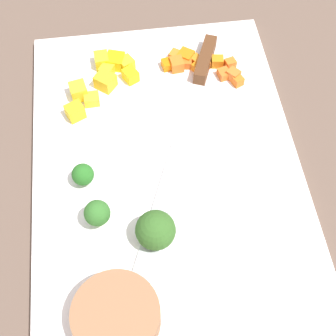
{
  "coord_description": "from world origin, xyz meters",
  "views": [
    {
      "loc": [
        0.29,
        -0.04,
        0.49
      ],
      "look_at": [
        0.0,
        0.0,
        0.02
      ],
      "focal_mm": 52.1,
      "sensor_mm": 36.0,
      "label": 1
    }
  ],
  "objects": [
    {
      "name": "pepper_dice_3",
      "position": [
        -0.16,
        -0.06,
        0.02
      ],
      "size": [
        0.02,
        0.02,
        0.01
      ],
      "primitive_type": "cube",
      "rotation": [
        0.0,
        0.0,
        2.58
      ],
      "color": "yellow",
      "rests_on": "cutting_board"
    },
    {
      "name": "broccoli_floret_2",
      "position": [
        0.0,
        -0.1,
        0.03
      ],
      "size": [
        0.03,
        0.03,
        0.03
      ],
      "color": "#95B05B",
      "rests_on": "cutting_board"
    },
    {
      "name": "carrot_dice_0",
      "position": [
        -0.16,
        0.05,
        0.02
      ],
      "size": [
        0.01,
        0.02,
        0.01
      ],
      "primitive_type": "cube",
      "rotation": [
        0.0,
        0.0,
        1.43
      ],
      "color": "orange",
      "rests_on": "cutting_board"
    },
    {
      "name": "carrot_dice_1",
      "position": [
        -0.16,
        0.06,
        0.02
      ],
      "size": [
        0.02,
        0.02,
        0.01
      ],
      "primitive_type": "cube",
      "rotation": [
        0.0,
        0.0,
        2.25
      ],
      "color": "orange",
      "rests_on": "cutting_board"
    },
    {
      "name": "pepper_dice_8",
      "position": [
        -0.15,
        -0.03,
        0.02
      ],
      "size": [
        0.02,
        0.02,
        0.02
      ],
      "primitive_type": "cube",
      "rotation": [
        0.0,
        0.0,
        0.5
      ],
      "color": "yellow",
      "rests_on": "cutting_board"
    },
    {
      "name": "prep_bowl",
      "position": [
        0.16,
        -0.07,
        0.03
      ],
      "size": [
        0.08,
        0.08,
        0.03
      ],
      "primitive_type": "cylinder",
      "color": "#996846",
      "rests_on": "cutting_board"
    },
    {
      "name": "carrot_dice_3",
      "position": [
        -0.17,
        0.05,
        0.02
      ],
      "size": [
        0.03,
        0.03,
        0.01
      ],
      "primitive_type": "cube",
      "rotation": [
        0.0,
        0.0,
        2.51
      ],
      "color": "orange",
      "rests_on": "cutting_board"
    },
    {
      "name": "carrot_dice_10",
      "position": [
        -0.15,
        0.1,
        0.02
      ],
      "size": [
        0.01,
        0.02,
        0.01
      ],
      "primitive_type": "cube",
      "rotation": [
        0.0,
        0.0,
        1.84
      ],
      "color": "orange",
      "rests_on": "cutting_board"
    },
    {
      "name": "carrot_dice_8",
      "position": [
        -0.12,
        0.11,
        0.02
      ],
      "size": [
        0.02,
        0.02,
        0.01
      ],
      "primitive_type": "cube",
      "rotation": [
        0.0,
        0.0,
        0.42
      ],
      "color": "orange",
      "rests_on": "cutting_board"
    },
    {
      "name": "carrot_dice_9",
      "position": [
        -0.16,
        0.02,
        0.02
      ],
      "size": [
        0.02,
        0.02,
        0.01
      ],
      "primitive_type": "cube",
      "rotation": [
        0.0,
        0.0,
        0.16
      ],
      "color": "orange",
      "rests_on": "cutting_board"
    },
    {
      "name": "pepper_dice_1",
      "position": [
        -0.13,
        -0.1,
        0.02
      ],
      "size": [
        0.02,
        0.02,
        0.02
      ],
      "primitive_type": "cube",
      "rotation": [
        0.0,
        0.0,
        0.21
      ],
      "color": "yellow",
      "rests_on": "cutting_board"
    },
    {
      "name": "broccoli_floret_1",
      "position": [
        0.05,
        -0.08,
        0.03
      ],
      "size": [
        0.03,
        0.03,
        0.04
      ],
      "color": "#8AB760",
      "rests_on": "cutting_board"
    },
    {
      "name": "pepper_dice_5",
      "position": [
        -0.17,
        -0.05,
        0.02
      ],
      "size": [
        0.03,
        0.03,
        0.02
      ],
      "primitive_type": "cube",
      "rotation": [
        0.0,
        0.0,
        1.24
      ],
      "color": "yellow",
      "rests_on": "cutting_board"
    },
    {
      "name": "carrot_dice_11",
      "position": [
        -0.14,
        0.09,
        0.02
      ],
      "size": [
        0.02,
        0.02,
        0.01
      ],
      "primitive_type": "cube",
      "rotation": [
        0.0,
        0.0,
        0.24
      ],
      "color": "orange",
      "rests_on": "cutting_board"
    },
    {
      "name": "cutting_board",
      "position": [
        0.0,
        0.0,
        0.01
      ],
      "size": [
        0.47,
        0.31,
        0.01
      ],
      "primitive_type": "cube",
      "color": "white",
      "rests_on": "ground_plane"
    },
    {
      "name": "carrot_dice_7",
      "position": [
        -0.16,
        0.03,
        0.02
      ],
      "size": [
        0.02,
        0.02,
        0.02
      ],
      "primitive_type": "cube",
      "rotation": [
        0.0,
        0.0,
        0.11
      ],
      "color": "orange",
      "rests_on": "cutting_board"
    },
    {
      "name": "pepper_dice_7",
      "position": [
        -0.18,
        -0.06,
        0.02
      ],
      "size": [
        0.02,
        0.02,
        0.02
      ],
      "primitive_type": "cube",
      "rotation": [
        0.0,
        0.0,
        0.06
      ],
      "color": "yellow",
      "rests_on": "cutting_board"
    },
    {
      "name": "carrot_dice_4",
      "position": [
        -0.15,
        0.06,
        0.02
      ],
      "size": [
        0.02,
        0.02,
        0.01
      ],
      "primitive_type": "cube",
      "rotation": [
        0.0,
        0.0,
        0.68
      ],
      "color": "orange",
      "rests_on": "cutting_board"
    },
    {
      "name": "pepper_dice_4",
      "position": [
        -0.14,
        -0.06,
        0.02
      ],
      "size": [
        0.03,
        0.03,
        0.02
      ],
      "primitive_type": "cube",
      "rotation": [
        0.0,
        0.0,
        0.88
      ],
      "color": "yellow",
      "rests_on": "cutting_board"
    },
    {
      "name": "pepper_dice_0",
      "position": [
        -0.11,
        -0.08,
        0.02
      ],
      "size": [
        0.02,
        0.02,
        0.01
      ],
      "primitive_type": "cube",
      "rotation": [
        0.0,
        0.0,
        1.6
      ],
      "color": "yellow",
      "rests_on": "cutting_board"
    },
    {
      "name": "carrot_dice_5",
      "position": [
        -0.17,
        0.03,
        0.02
      ],
      "size": [
        0.02,
        0.02,
        0.01
      ],
      "primitive_type": "cube",
      "rotation": [
        0.0,
        0.0,
        2.53
      ],
      "color": "orange",
      "rests_on": "cutting_board"
    },
    {
      "name": "ground_plane",
      "position": [
        0.0,
        0.0,
        0.0
      ],
      "size": [
        4.0,
        4.0,
        0.0
      ],
      "primitive_type": "plane",
      "color": "brown"
    },
    {
      "name": "pepper_dice_2",
      "position": [
        -0.1,
        -0.1,
        0.02
      ],
      "size": [
        0.03,
        0.03,
        0.02
      ],
      "primitive_type": "cube",
      "rotation": [
        0.0,
        0.0,
        2.01
      ],
      "color": "yellow",
      "rests_on": "cutting_board"
    },
    {
      "name": "carrot_dice_2",
      "position": [
        -0.16,
        0.07,
        0.02
      ],
      "size": [
        0.02,
        0.01,
        0.01
      ],
      "primitive_type": "cube",
      "rotation": [
        0.0,
        0.0,
        2.96
      ],
      "color": "orange",
      "rests_on": "cutting_board"
    },
    {
      "name": "chef_knife",
      "position": [
        -0.08,
        0.04,
        0.02
      ],
      "size": [
        0.35,
        0.15,
        0.02
      ],
      "rotation": [
        0.0,
        0.0,
        5.9
      ],
      "color": "silver",
      "rests_on": "cutting_board"
    },
    {
      "name": "carrot_dice_6",
      "position": [
        -0.16,
        0.09,
        0.02
      ],
      "size": [
        0.02,
        0.02,
        0.01
      ],
      "primitive_type": "cube",
      "rotation": [
        0.0,
        0.0,
        3.0
      ],
      "color": "orange",
      "rests_on": "cutting_board"
    },
    {
      "name": "broccoli_floret_0",
      "position": [
        0.08,
        -0.02,
        0.03
      ],
      "size": [
        0.04,
        0.04,
        0.04
      ],
      "color": "#8BB465",
      "rests_on": "cutting_board"
    },
    {
      "name": "carrot_dice_12",
      "position": [
        -0.13,
        0.1,
        0.02
      ],
      "size": [
        0.02,
        0.02,
        0.01
      ],
      "primitive_type": "cube",
      "rotation": [
        0.0,
        0.0,
        0.72
      ],
      "color": "orange",
      "rests_on": "cutting_board"
    },
    {
      "name": "pepper_dice_6",
      "position": [
        -0.17,
        -0.03,
        0.02
      ],
      "size": [
        0.02,
        0.02,
        0.02
      ],
      "primitive_type": "cube",
      "rotation": [
        0.0,
        0.0,
        0.53
      ],
      "color": "yellow",
      "rests_on": "cutting_board"
    }
  ]
}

